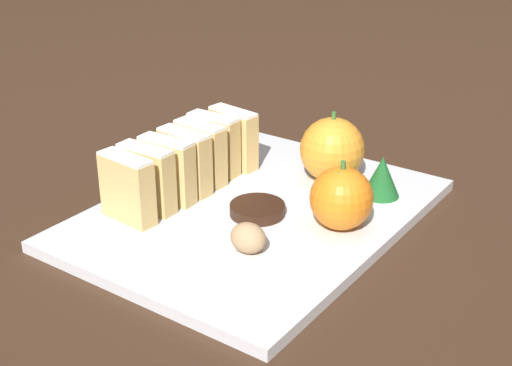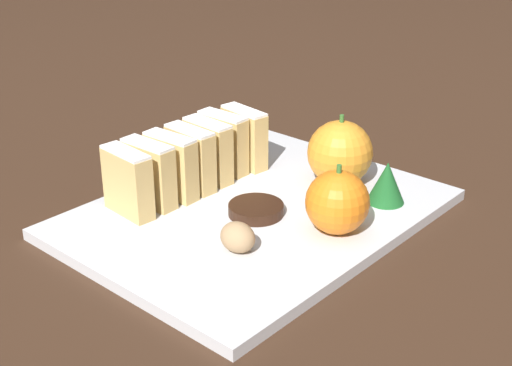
{
  "view_description": "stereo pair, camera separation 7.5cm",
  "coord_description": "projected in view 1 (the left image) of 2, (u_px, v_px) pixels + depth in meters",
  "views": [
    {
      "loc": [
        0.39,
        -0.55,
        0.35
      ],
      "look_at": [
        0.0,
        0.0,
        0.04
      ],
      "focal_mm": 50.0,
      "sensor_mm": 36.0,
      "label": 1
    },
    {
      "loc": [
        0.45,
        -0.51,
        0.35
      ],
      "look_at": [
        0.0,
        0.0,
        0.04
      ],
      "focal_mm": 50.0,
      "sensor_mm": 36.0,
      "label": 2
    }
  ],
  "objects": [
    {
      "name": "orange_far",
      "position": [
        341.0,
        198.0,
        0.71
      ],
      "size": [
        0.06,
        0.06,
        0.07
      ],
      "color": "orange",
      "rests_on": "serving_platter"
    },
    {
      "name": "chocolate_cookie",
      "position": [
        257.0,
        209.0,
        0.74
      ],
      "size": [
        0.06,
        0.06,
        0.01
      ],
      "color": "black",
      "rests_on": "serving_platter"
    },
    {
      "name": "stollen_slice_third",
      "position": [
        167.0,
        170.0,
        0.76
      ],
      "size": [
        0.06,
        0.02,
        0.07
      ],
      "color": "tan",
      "rests_on": "serving_platter"
    },
    {
      "name": "evergreen_sprig",
      "position": [
        382.0,
        176.0,
        0.78
      ],
      "size": [
        0.04,
        0.04,
        0.05
      ],
      "color": "#195623",
      "rests_on": "serving_platter"
    },
    {
      "name": "stollen_slice_fourth",
      "position": [
        185.0,
        161.0,
        0.79
      ],
      "size": [
        0.06,
        0.02,
        0.07
      ],
      "color": "tan",
      "rests_on": "serving_platter"
    },
    {
      "name": "stollen_slice_second",
      "position": [
        147.0,
        179.0,
        0.74
      ],
      "size": [
        0.06,
        0.02,
        0.07
      ],
      "color": "tan",
      "rests_on": "serving_platter"
    },
    {
      "name": "walnut",
      "position": [
        248.0,
        238.0,
        0.67
      ],
      "size": [
        0.04,
        0.03,
        0.03
      ],
      "color": "tan",
      "rests_on": "serving_platter"
    },
    {
      "name": "stollen_slice_front",
      "position": [
        127.0,
        188.0,
        0.72
      ],
      "size": [
        0.06,
        0.03,
        0.07
      ],
      "color": "tan",
      "rests_on": "serving_platter"
    },
    {
      "name": "stollen_slice_back",
      "position": [
        233.0,
        138.0,
        0.85
      ],
      "size": [
        0.06,
        0.03,
        0.07
      ],
      "color": "tan",
      "rests_on": "serving_platter"
    },
    {
      "name": "orange_near",
      "position": [
        332.0,
        150.0,
        0.81
      ],
      "size": [
        0.07,
        0.07,
        0.08
      ],
      "color": "orange",
      "rests_on": "serving_platter"
    },
    {
      "name": "ground_plane",
      "position": [
        256.0,
        219.0,
        0.76
      ],
      "size": [
        6.0,
        6.0,
        0.0
      ],
      "primitive_type": "plane",
      "color": "#382316"
    },
    {
      "name": "serving_platter",
      "position": [
        256.0,
        214.0,
        0.76
      ],
      "size": [
        0.29,
        0.38,
        0.01
      ],
      "color": "silver",
      "rests_on": "ground_plane"
    },
    {
      "name": "stollen_slice_sixth",
      "position": [
        214.0,
        144.0,
        0.83
      ],
      "size": [
        0.06,
        0.02,
        0.07
      ],
      "color": "tan",
      "rests_on": "serving_platter"
    },
    {
      "name": "stollen_slice_fifth",
      "position": [
        201.0,
        153.0,
        0.81
      ],
      "size": [
        0.06,
        0.02,
        0.07
      ],
      "color": "tan",
      "rests_on": "serving_platter"
    }
  ]
}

